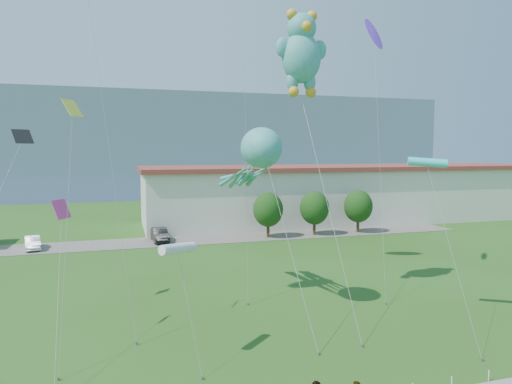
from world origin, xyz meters
TOP-DOWN VIEW (x-y plane):
  - parking_strip at (0.00, 35.00)m, footprint 70.00×6.00m
  - hill_ridge at (0.00, 120.00)m, footprint 160.00×50.00m
  - warehouse at (26.00, 44.00)m, footprint 61.00×15.00m
  - tree_near at (10.00, 34.00)m, footprint 3.60×3.60m
  - tree_mid at (16.00, 34.00)m, footprint 3.60×3.60m
  - tree_far at (22.00, 34.00)m, footprint 3.60×3.60m
  - parked_car_silver at (-15.81, 34.78)m, footprint 2.26×4.38m
  - parked_car_black at (-2.64, 35.11)m, footprint 1.92×4.74m
  - octopus_kite at (1.68, 11.20)m, footprint 2.53×13.51m
  - teddy_bear_kite at (5.26, 12.20)m, footprint 3.65×9.94m
  - small_kite_cyan at (10.74, 5.78)m, footprint 0.85×6.64m
  - small_kite_white at (-4.12, 4.77)m, footprint 1.05×3.47m
  - small_kite_black at (-12.94, 13.42)m, footprint 4.18×8.16m
  - small_kite_purple at (12.60, 15.21)m, footprint 3.36×7.08m
  - small_kite_pink at (-9.82, 8.53)m, footprint 1.29×8.29m
  - small_kite_yellow at (-9.21, 9.16)m, footprint 1.29×6.27m

SIDE VIEW (x-z plane):
  - parking_strip at x=0.00m, z-range 0.00..0.06m
  - parked_car_silver at x=-15.81m, z-range 0.06..1.43m
  - parked_car_black at x=-2.64m, z-range 0.06..1.59m
  - tree_near at x=10.00m, z-range 0.65..6.12m
  - tree_mid at x=16.00m, z-range 0.65..6.12m
  - tree_far at x=22.00m, z-range 0.65..6.12m
  - warehouse at x=26.00m, z-range 0.02..8.22m
  - small_kite_white at x=-4.12m, z-range 2.56..8.63m
  - small_kite_pink at x=-9.82m, z-range 2.64..10.27m
  - small_kite_cyan at x=10.74m, z-range 4.54..14.66m
  - octopus_kite at x=1.68m, z-range 3.84..15.66m
  - small_kite_black at x=-12.94m, z-range 4.05..15.75m
  - small_kite_yellow at x=-9.21m, z-range 4.60..17.72m
  - hill_ridge at x=0.00m, z-range 0.00..25.00m
  - teddy_bear_kite at x=5.26m, z-range 7.16..26.99m
  - small_kite_purple at x=12.60m, z-range 8.91..29.14m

